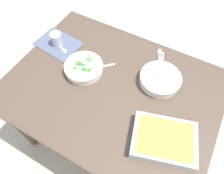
{
  "coord_description": "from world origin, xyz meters",
  "views": [
    {
      "loc": [
        0.31,
        -0.56,
        1.72
      ],
      "look_at": [
        0.0,
        0.0,
        0.74
      ],
      "focal_mm": 32.74,
      "sensor_mm": 36.0,
      "label": 1
    }
  ],
  "objects": [
    {
      "name": "stew_bowl",
      "position": [
        0.22,
        0.16,
        0.77
      ],
      "size": [
        0.24,
        0.24,
        0.06
      ],
      "color": "white",
      "rests_on": "dining_table"
    },
    {
      "name": "drink_cup",
      "position": [
        -0.48,
        0.12,
        0.78
      ],
      "size": [
        0.07,
        0.07,
        0.08
      ],
      "color": "#B2BCC6",
      "rests_on": "dining_table"
    },
    {
      "name": "spoon_spare",
      "position": [
        -0.44,
        0.11,
        0.74
      ],
      "size": [
        0.17,
        0.09,
        0.01
      ],
      "color": "silver",
      "rests_on": "dining_table"
    },
    {
      "name": "spoon_by_broccoli",
      "position": [
        -0.15,
        0.08,
        0.74
      ],
      "size": [
        0.14,
        0.13,
        0.01
      ],
      "color": "silver",
      "rests_on": "dining_table"
    },
    {
      "name": "fork_on_table",
      "position": [
        0.16,
        0.33,
        0.74
      ],
      "size": [
        0.08,
        0.17,
        0.01
      ],
      "color": "silver",
      "rests_on": "dining_table"
    },
    {
      "name": "dining_table",
      "position": [
        0.0,
        0.0,
        0.65
      ],
      "size": [
        1.2,
        0.9,
        0.74
      ],
      "color": "#4C3D33",
      "rests_on": "ground_plane"
    },
    {
      "name": "spoon_by_stew",
      "position": [
        0.19,
        0.28,
        0.74
      ],
      "size": [
        0.06,
        0.17,
        0.01
      ],
      "color": "silver",
      "rests_on": "dining_table"
    },
    {
      "name": "ground_plane",
      "position": [
        0.0,
        0.0,
        0.0
      ],
      "size": [
        6.0,
        6.0,
        0.0
      ],
      "primitive_type": "plane",
      "color": "#B2A899"
    },
    {
      "name": "broccoli_bowl",
      "position": [
        -0.2,
        0.02,
        0.77
      ],
      "size": [
        0.23,
        0.23,
        0.07
      ],
      "color": "white",
      "rests_on": "dining_table"
    },
    {
      "name": "placemat",
      "position": [
        -0.48,
        0.12,
        0.74
      ],
      "size": [
        0.3,
        0.23,
        0.0
      ],
      "primitive_type": "cube",
      "rotation": [
        0.0,
        0.0,
        -0.1
      ],
      "color": "#4C5670",
      "rests_on": "dining_table"
    },
    {
      "name": "baking_dish",
      "position": [
        0.37,
        -0.16,
        0.77
      ],
      "size": [
        0.35,
        0.3,
        0.06
      ],
      "color": "silver",
      "rests_on": "dining_table"
    }
  ]
}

